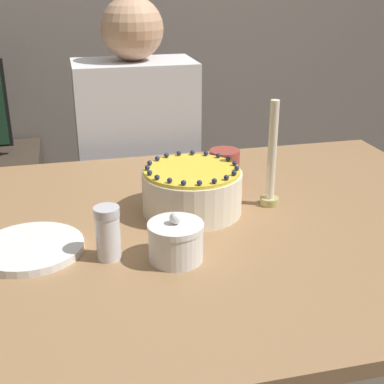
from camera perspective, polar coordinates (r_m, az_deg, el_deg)
dining_table at (r=1.25m, az=-2.24°, el=-7.87°), size 1.53×1.02×0.74m
cake at (r=1.26m, az=-0.00°, el=0.17°), size 0.24×0.24×0.12m
sugar_bowl at (r=1.06m, az=-1.74°, el=-5.26°), size 0.11×0.11×0.10m
sugar_shaker at (r=1.07m, az=-8.96°, el=-4.32°), size 0.05×0.05×0.11m
plate_stack at (r=1.15m, az=-16.82°, el=-5.73°), size 0.22×0.22×0.02m
candle at (r=1.29m, az=8.47°, el=2.94°), size 0.05×0.05×0.26m
cup at (r=1.45m, az=3.48°, el=2.78°), size 0.08×0.08×0.09m
person_man_blue_shirt at (r=1.93m, az=-5.68°, el=-0.36°), size 0.40×0.34×1.20m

